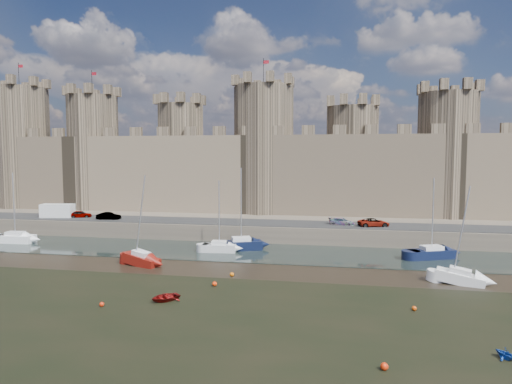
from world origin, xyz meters
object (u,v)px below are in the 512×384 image
sailboat_0 (15,238)px  sailboat_4 (141,259)px  car_3 (374,223)px  sailboat_1 (241,244)px  van (58,211)px  sailboat_3 (432,253)px  sailboat_2 (219,247)px  car_0 (80,214)px  car_1 (109,216)px  sailboat_5 (460,277)px  car_2 (342,222)px

sailboat_0 → sailboat_4: size_ratio=0.97×
car_3 → sailboat_1: 20.00m
van → sailboat_4: sailboat_4 is taller
car_3 → sailboat_0: (-52.16, -9.25, -2.33)m
sailboat_1 → sailboat_3: bearing=-23.5°
car_3 → sailboat_2: size_ratio=0.47×
car_0 → sailboat_0: size_ratio=0.35×
car_1 → van: (-9.71, 0.81, 0.52)m
sailboat_1 → sailboat_4: bearing=-155.1°
sailboat_0 → sailboat_2: (31.42, -0.73, -0.03)m
sailboat_4 → sailboat_5: bearing=16.8°
car_0 → sailboat_5: sailboat_5 is taller
car_3 → van: size_ratio=0.86×
sailboat_2 → car_2: bearing=27.9°
sailboat_1 → sailboat_5: size_ratio=1.12×
car_1 → car_2: bearing=-93.5°
van → sailboat_3: sailboat_3 is taller
sailboat_0 → sailboat_4: (24.18, -9.27, -0.03)m
car_0 → car_3: bearing=-109.0°
car_1 → car_2: size_ratio=1.00×
sailboat_1 → car_3: bearing=2.1°
car_3 → sailboat_4: 33.63m
sailboat_4 → sailboat_0: bearing=178.0°
sailboat_1 → sailboat_2: 3.22m
car_0 → sailboat_3: sailboat_3 is taller
car_2 → sailboat_1: 16.30m
car_0 → van: bearing=81.6°
car_1 → sailboat_1: size_ratio=0.34×
car_1 → sailboat_2: bearing=-119.7°
sailboat_0 → sailboat_2: 31.42m
sailboat_5 → sailboat_2: bearing=176.3°
car_2 → van: van is taller
sailboat_0 → car_0: bearing=64.3°
sailboat_4 → sailboat_5: sailboat_4 is taller
car_2 → car_3: size_ratio=0.84×
car_2 → car_3: 4.70m
sailboat_2 → sailboat_5: bearing=-25.3°
van → sailboat_3: size_ratio=0.52×
van → sailboat_5: 62.18m
sailboat_3 → car_2: bearing=116.8°
sailboat_5 → car_2: bearing=135.6°
sailboat_5 → sailboat_1: bearing=170.8°
car_0 → sailboat_4: 27.82m
sailboat_2 → sailboat_4: size_ratio=0.89×
sailboat_2 → sailboat_4: (-7.23, -8.54, -0.00)m
car_2 → sailboat_2: size_ratio=0.40×
car_0 → sailboat_3: (54.27, -9.64, -2.33)m
car_1 → sailboat_0: bearing=124.6°
sailboat_1 → sailboat_3: sailboat_1 is taller
car_0 → car_1: (5.91, -1.45, 0.02)m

